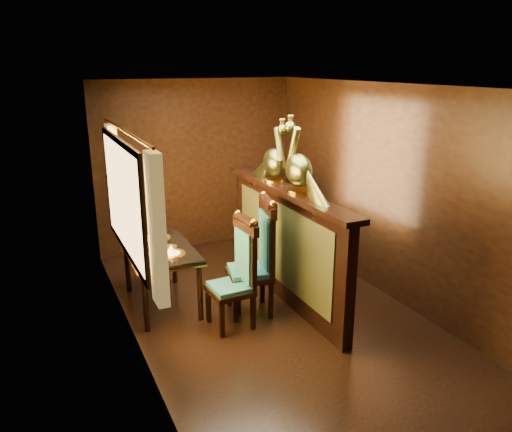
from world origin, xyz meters
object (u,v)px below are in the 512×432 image
(dining_table, at_px, (160,253))
(peacock_left, at_px, (299,156))
(chair_right, at_px, (260,253))
(chair_left, at_px, (240,269))
(peacock_right, at_px, (274,150))

(dining_table, height_order, peacock_left, peacock_left)
(peacock_left, bearing_deg, chair_right, 167.87)
(chair_left, xyz_separation_m, peacock_right, (0.73, 0.65, 1.10))
(chair_left, xyz_separation_m, peacock_left, (0.73, 0.08, 1.13))
(dining_table, bearing_deg, chair_left, -49.85)
(chair_left, distance_m, peacock_left, 1.35)
(dining_table, relative_size, peacock_left, 1.48)
(chair_left, height_order, peacock_left, peacock_left)
(chair_left, distance_m, peacock_right, 1.47)
(chair_right, distance_m, peacock_right, 1.22)
(peacock_right, bearing_deg, peacock_left, -90.00)
(peacock_left, bearing_deg, peacock_right, 90.00)
(chair_right, xyz_separation_m, peacock_left, (0.41, -0.09, 1.07))
(dining_table, distance_m, chair_right, 1.16)
(chair_right, relative_size, peacock_right, 1.77)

